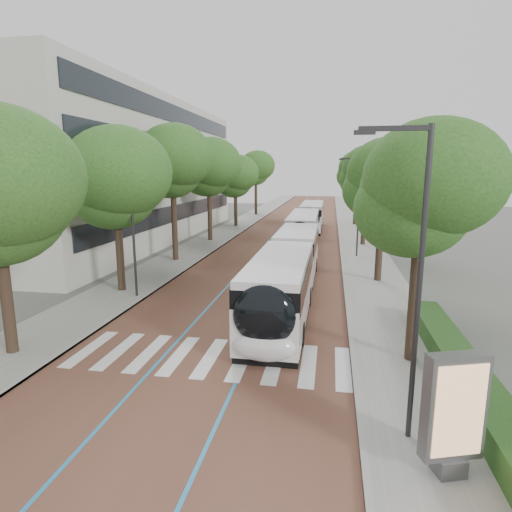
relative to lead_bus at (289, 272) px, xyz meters
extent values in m
plane|color=#51544C|center=(-2.41, -8.90, -1.63)|extent=(160.00, 160.00, 0.00)
cube|color=brown|center=(-2.41, 31.10, -1.62)|extent=(11.00, 140.00, 0.02)
cube|color=gray|center=(-9.91, 31.10, -1.57)|extent=(4.00, 140.00, 0.12)
cube|color=gray|center=(5.09, 31.10, -1.57)|extent=(4.00, 140.00, 0.12)
cube|color=gray|center=(-8.01, 31.10, -1.57)|extent=(0.20, 140.00, 0.14)
cube|color=gray|center=(3.19, 31.10, -1.57)|extent=(0.20, 140.00, 0.14)
cube|color=silver|center=(-7.21, -7.90, -1.60)|extent=(0.55, 3.60, 0.01)
cube|color=silver|center=(-5.96, -7.90, -1.60)|extent=(0.55, 3.60, 0.01)
cube|color=silver|center=(-4.71, -7.90, -1.60)|extent=(0.55, 3.60, 0.01)
cube|color=silver|center=(-3.46, -7.90, -1.60)|extent=(0.55, 3.60, 0.01)
cube|color=silver|center=(-2.21, -7.90, -1.60)|extent=(0.55, 3.60, 0.01)
cube|color=silver|center=(-0.96, -7.90, -1.60)|extent=(0.55, 3.60, 0.01)
cube|color=silver|center=(0.29, -7.90, -1.60)|extent=(0.55, 3.60, 0.01)
cube|color=silver|center=(1.54, -7.90, -1.60)|extent=(0.55, 3.60, 0.01)
cube|color=silver|center=(2.79, -7.90, -1.60)|extent=(0.55, 3.60, 0.01)
cube|color=teal|center=(-4.01, 31.10, -1.60)|extent=(0.12, 126.00, 0.01)
cube|color=teal|center=(-0.81, 31.10, -1.60)|extent=(0.12, 126.00, 0.01)
cube|color=beige|center=(-21.91, 19.10, 5.37)|extent=(18.00, 40.00, 14.00)
cube|color=black|center=(-12.86, 19.10, 1.37)|extent=(0.12, 38.00, 1.60)
cube|color=black|center=(-12.86, 19.10, 4.57)|extent=(0.12, 38.00, 1.60)
cube|color=black|center=(-12.86, 19.10, 7.77)|extent=(0.12, 38.00, 1.60)
cube|color=black|center=(-12.86, 19.10, 10.77)|extent=(0.12, 38.00, 1.60)
cube|color=#1D3F16|center=(6.69, -8.90, -1.11)|extent=(1.20, 14.00, 0.80)
cylinder|color=#2A2A2C|center=(4.39, -11.90, 2.49)|extent=(0.14, 0.14, 8.00)
cube|color=#2A2A2C|center=(3.59, -11.90, 6.39)|extent=(1.70, 0.12, 0.12)
cube|color=#2A2A2C|center=(2.89, -11.90, 6.31)|extent=(0.50, 0.20, 0.10)
cylinder|color=#2A2A2C|center=(4.39, 13.10, 2.49)|extent=(0.14, 0.14, 8.00)
cube|color=#2A2A2C|center=(3.59, 13.10, 6.39)|extent=(1.70, 0.12, 0.12)
cube|color=#2A2A2C|center=(2.89, 13.10, 6.31)|extent=(0.50, 0.20, 0.10)
cylinder|color=#2A2A2C|center=(-8.51, -0.90, 2.49)|extent=(0.14, 0.14, 8.00)
cylinder|color=black|center=(-9.91, -8.90, 0.58)|extent=(0.44, 0.44, 4.41)
cylinder|color=black|center=(-9.91, 0.10, 0.64)|extent=(0.44, 0.44, 4.54)
ellipsoid|color=#234917|center=(-9.91, 0.10, 4.76)|extent=(6.02, 6.02, 5.12)
cylinder|color=black|center=(-9.91, 9.10, 1.05)|extent=(0.44, 0.44, 5.35)
ellipsoid|color=#234917|center=(-9.91, 9.10, 5.91)|extent=(5.79, 5.79, 4.92)
cylinder|color=black|center=(-9.91, 19.10, 0.92)|extent=(0.44, 0.44, 5.09)
ellipsoid|color=#234917|center=(-9.91, 19.10, 5.55)|extent=(6.02, 6.02, 5.11)
cylinder|color=black|center=(-9.91, 31.10, 0.56)|extent=(0.44, 0.44, 4.37)
ellipsoid|color=#234917|center=(-9.91, 31.10, 4.53)|extent=(5.50, 5.50, 4.68)
cylinder|color=black|center=(-9.91, 46.10, 0.96)|extent=(0.44, 0.44, 5.18)
ellipsoid|color=#234917|center=(-9.91, 46.10, 5.67)|extent=(5.63, 5.63, 4.79)
cylinder|color=black|center=(5.29, -6.90, 0.57)|extent=(0.44, 0.44, 4.40)
ellipsoid|color=#234917|center=(5.29, -6.90, 4.58)|extent=(4.79, 4.79, 4.07)
cylinder|color=black|center=(5.29, 5.10, 0.62)|extent=(0.44, 0.44, 4.50)
ellipsoid|color=#234917|center=(5.29, 5.10, 4.71)|extent=(5.11, 5.11, 4.34)
cylinder|color=black|center=(5.29, 19.10, 0.76)|extent=(0.44, 0.44, 4.77)
ellipsoid|color=#234917|center=(5.29, 19.10, 5.10)|extent=(5.07, 5.07, 4.31)
cylinder|color=black|center=(5.29, 35.10, 0.81)|extent=(0.44, 0.44, 4.88)
ellipsoid|color=#234917|center=(5.29, 35.10, 5.25)|extent=(5.31, 5.31, 4.51)
cylinder|color=black|center=(0.01, 1.30, 0.15)|extent=(2.30, 0.91, 2.30)
cube|color=silver|center=(-0.01, -3.83, -0.37)|extent=(2.54, 9.37, 1.82)
cube|color=black|center=(-0.01, -3.83, 0.77)|extent=(2.58, 9.18, 0.97)
cube|color=silver|center=(-0.01, -3.83, 1.42)|extent=(2.49, 9.18, 0.31)
cube|color=black|center=(-0.01, -3.83, -1.45)|extent=(2.48, 9.00, 0.35)
cube|color=silver|center=(0.02, 5.62, -0.37)|extent=(2.53, 7.75, 1.82)
cube|color=black|center=(0.02, 5.62, 0.77)|extent=(2.57, 7.59, 0.97)
cube|color=silver|center=(0.02, 5.62, 1.42)|extent=(2.48, 7.59, 0.31)
cube|color=black|center=(0.02, 5.62, -1.45)|extent=(2.48, 7.44, 0.35)
ellipsoid|color=black|center=(-0.03, -8.36, 0.38)|extent=(2.35, 1.11, 2.28)
ellipsoid|color=silver|center=(-0.03, -8.41, -0.76)|extent=(2.35, 1.01, 1.14)
cylinder|color=black|center=(-1.15, -6.11, -1.13)|extent=(0.30, 1.00, 1.00)
cylinder|color=black|center=(1.11, -6.11, -1.13)|extent=(0.30, 1.00, 1.00)
cylinder|color=black|center=(-1.10, 7.29, -1.13)|extent=(0.30, 1.00, 1.00)
cylinder|color=black|center=(1.16, 7.29, -1.13)|extent=(0.30, 1.00, 1.00)
cylinder|color=black|center=(-1.13, -0.75, -1.13)|extent=(0.30, 1.00, 1.00)
cylinder|color=black|center=(1.13, -0.75, -1.13)|extent=(0.30, 1.00, 1.00)
cube|color=silver|center=(-0.29, 16.77, -0.37)|extent=(2.58, 12.02, 1.82)
cube|color=black|center=(-0.29, 16.77, 0.77)|extent=(2.62, 11.78, 0.97)
cube|color=silver|center=(-0.29, 16.77, 1.42)|extent=(2.53, 11.78, 0.31)
cube|color=black|center=(-0.29, 16.77, -1.45)|extent=(2.53, 11.54, 0.35)
ellipsoid|color=black|center=(-0.25, 10.92, 0.38)|extent=(2.36, 1.12, 2.28)
ellipsoid|color=silver|center=(-0.25, 10.87, -0.76)|extent=(2.36, 1.02, 1.14)
cylinder|color=black|center=(-1.39, 13.16, -1.13)|extent=(0.31, 1.00, 1.00)
cylinder|color=black|center=(0.87, 13.18, -1.13)|extent=(0.31, 1.00, 1.00)
cylinder|color=black|center=(-1.44, 20.56, -1.13)|extent=(0.31, 1.00, 1.00)
cylinder|color=black|center=(0.82, 20.58, -1.13)|extent=(0.31, 1.00, 1.00)
cube|color=silver|center=(-0.11, 29.93, -0.37)|extent=(2.53, 12.01, 1.82)
cube|color=black|center=(-0.11, 29.93, 0.77)|extent=(2.57, 11.77, 0.97)
cube|color=silver|center=(-0.11, 29.93, 1.42)|extent=(2.48, 11.77, 0.31)
cube|color=black|center=(-0.11, 29.93, -1.45)|extent=(2.48, 11.53, 0.35)
ellipsoid|color=black|center=(-0.10, 24.08, 0.38)|extent=(2.35, 1.11, 2.28)
ellipsoid|color=silver|center=(-0.10, 24.03, -0.76)|extent=(2.35, 1.01, 1.14)
cylinder|color=black|center=(-1.24, 26.33, -1.13)|extent=(0.30, 1.00, 1.00)
cylinder|color=black|center=(1.02, 26.33, -1.13)|extent=(0.30, 1.00, 1.00)
cylinder|color=black|center=(-1.25, 33.73, -1.13)|extent=(0.30, 1.00, 1.00)
cylinder|color=black|center=(1.01, 33.73, -1.13)|extent=(0.30, 1.00, 1.00)
cube|color=#59595B|center=(5.06, -13.25, -1.29)|extent=(0.80, 0.73, 0.44)
cube|color=#59595B|center=(5.06, -13.25, 0.20)|extent=(1.48, 0.82, 2.53)
cube|color=#E2AC78|center=(5.13, -13.44, 0.20)|extent=(1.15, 0.41, 2.20)
camera|label=1|loc=(2.17, -22.68, 5.41)|focal=30.00mm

